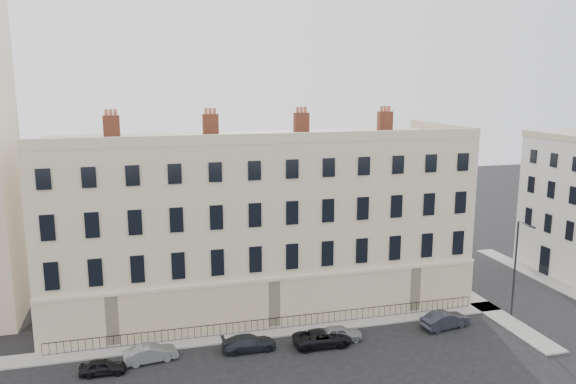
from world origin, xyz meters
The scene contains 13 objects.
ground centered at (0.00, 0.00, 0.00)m, with size 160.00×160.00×0.00m, color black.
terrace centered at (-5.97, 11.97, 7.50)m, with size 36.22×12.22×17.00m.
pavement_terrace centered at (-10.00, 5.00, 0.06)m, with size 48.00×2.00×0.12m, color gray.
pavement_east_return centered at (13.00, 8.00, 0.06)m, with size 2.00×24.00×0.12m, color gray.
pavement_adjacent centered at (23.00, 10.00, 0.06)m, with size 2.00×20.00×0.12m, color gray.
railings centered at (-6.00, 5.40, 0.55)m, with size 35.00×0.04×0.96m.
car_a centered at (-19.08, 1.71, 0.53)m, with size 1.26×3.12×1.06m, color black.
car_b centered at (-15.88, 2.71, 0.62)m, with size 1.31×3.74×1.23m, color slate.
car_c centered at (-8.77, 2.54, 0.59)m, with size 1.66×4.08×1.18m, color black.
car_d centered at (-3.24, 1.84, 0.62)m, with size 2.07×4.49×1.25m, color black.
car_e centered at (-1.67, 2.30, 0.60)m, with size 1.41×3.50×1.19m, color gray.
car_f centered at (7.39, 2.25, 0.68)m, with size 1.44×4.12×1.36m, color #22242E.
streetlamp centered at (14.15, 2.80, 4.61)m, with size 0.55×1.78×8.32m.
Camera 1 is at (-15.98, -35.63, 19.67)m, focal length 35.00 mm.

